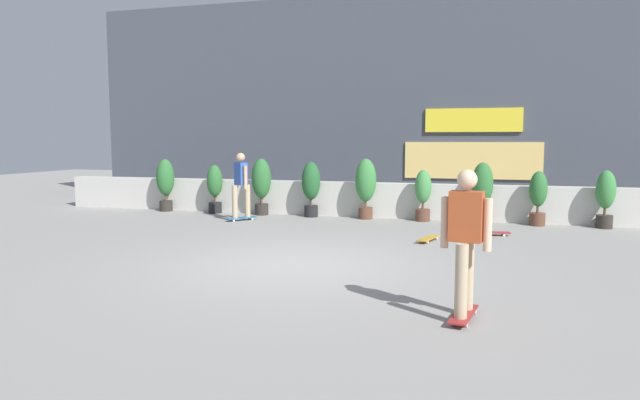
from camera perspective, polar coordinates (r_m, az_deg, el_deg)
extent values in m
plane|color=gray|center=(9.29, -2.58, -6.48)|extent=(48.00, 48.00, 0.00)
cube|color=beige|center=(14.96, 4.78, 0.04)|extent=(18.00, 0.40, 0.90)
cube|color=#424751|center=(18.86, 7.28, 9.78)|extent=(20.00, 2.00, 6.50)
cube|color=yellow|center=(17.56, 15.17, 7.77)|extent=(2.80, 0.08, 0.70)
cube|color=#F2CC72|center=(17.57, 15.06, 3.86)|extent=(4.00, 0.06, 1.10)
cylinder|color=#2D2823|center=(16.67, -15.24, -0.57)|extent=(0.36, 0.36, 0.30)
cylinder|color=brown|center=(16.65, -15.26, 0.20)|extent=(0.06, 0.06, 0.15)
ellipsoid|color=#2D6B33|center=(16.60, -15.31, 2.22)|extent=(0.50, 0.50, 1.03)
cylinder|color=black|center=(15.93, -10.51, -0.76)|extent=(0.36, 0.36, 0.30)
cylinder|color=brown|center=(15.91, -10.53, 0.05)|extent=(0.06, 0.06, 0.15)
ellipsoid|color=#2D6B33|center=(15.86, -10.56, 1.90)|extent=(0.43, 0.43, 0.88)
cylinder|color=#2D2823|center=(15.37, -5.90, -0.94)|extent=(0.36, 0.36, 0.30)
cylinder|color=brown|center=(15.34, -5.91, -0.10)|extent=(0.06, 0.06, 0.15)
ellipsoid|color=#2D6B33|center=(15.29, -5.93, 2.17)|extent=(0.52, 0.52, 1.07)
cylinder|color=black|center=(14.90, -0.91, -1.12)|extent=(0.36, 0.36, 0.30)
cylinder|color=brown|center=(14.88, -0.91, -0.26)|extent=(0.06, 0.06, 0.15)
ellipsoid|color=#235B2D|center=(14.82, -0.91, 1.94)|extent=(0.49, 0.49, 0.99)
cylinder|color=brown|center=(14.55, 4.60, -1.32)|extent=(0.36, 0.36, 0.30)
cylinder|color=brown|center=(14.52, 4.61, -0.44)|extent=(0.06, 0.06, 0.15)
ellipsoid|color=#387F3D|center=(14.46, 4.63, 2.01)|extent=(0.53, 0.53, 1.09)
cylinder|color=brown|center=(14.33, 10.29, -1.51)|extent=(0.36, 0.36, 0.30)
cylinder|color=brown|center=(14.30, 10.31, -0.61)|extent=(0.06, 0.06, 0.15)
ellipsoid|color=#428C47|center=(14.26, 10.34, 1.34)|extent=(0.41, 0.41, 0.83)
cylinder|color=brown|center=(14.26, 15.95, -1.68)|extent=(0.36, 0.36, 0.30)
cylinder|color=brown|center=(14.23, 15.97, -0.78)|extent=(0.06, 0.06, 0.15)
ellipsoid|color=#2D6B33|center=(14.18, 16.04, 1.58)|extent=(0.50, 0.50, 1.03)
cylinder|color=brown|center=(14.32, 21.02, -1.82)|extent=(0.36, 0.36, 0.30)
cylinder|color=brown|center=(14.29, 21.06, -0.93)|extent=(0.06, 0.06, 0.15)
ellipsoid|color=#2D6B33|center=(14.24, 21.13, 1.04)|extent=(0.41, 0.41, 0.84)
cylinder|color=#2D2823|center=(14.52, 26.70, -1.97)|extent=(0.36, 0.36, 0.30)
cylinder|color=brown|center=(14.49, 26.74, -1.09)|extent=(0.06, 0.06, 0.15)
ellipsoid|color=#387F3D|center=(14.44, 26.84, 0.94)|extent=(0.43, 0.43, 0.88)
cube|color=maroon|center=(6.70, 14.25, -11.06)|extent=(0.32, 0.82, 0.02)
cylinder|color=silver|center=(6.97, 14.00, -10.71)|extent=(0.04, 0.06, 0.06)
cylinder|color=silver|center=(6.94, 15.32, -10.81)|extent=(0.04, 0.06, 0.06)
cylinder|color=silver|center=(6.48, 13.09, -11.97)|extent=(0.04, 0.06, 0.06)
cylinder|color=silver|center=(6.45, 14.51, -12.09)|extent=(0.04, 0.06, 0.06)
cylinder|color=tan|center=(6.76, 14.64, -7.23)|extent=(0.14, 0.14, 0.82)
cylinder|color=tan|center=(6.41, 14.04, -7.93)|extent=(0.14, 0.14, 0.82)
cube|color=#B24C26|center=(6.46, 14.51, -1.61)|extent=(0.39, 0.25, 0.56)
sphere|color=beige|center=(6.42, 14.61, 2.02)|extent=(0.22, 0.22, 0.22)
cylinder|color=beige|center=(6.52, 12.46, -2.20)|extent=(0.09, 0.09, 0.58)
cylinder|color=beige|center=(6.43, 16.55, -2.42)|extent=(0.09, 0.09, 0.58)
cube|color=#266699|center=(14.36, -7.91, -1.79)|extent=(0.65, 0.75, 0.02)
cylinder|color=silver|center=(14.56, -7.16, -1.83)|extent=(0.06, 0.06, 0.06)
cylinder|color=silver|center=(14.42, -6.85, -1.90)|extent=(0.06, 0.06, 0.06)
cylinder|color=silver|center=(14.32, -8.98, -1.99)|extent=(0.06, 0.06, 0.06)
cylinder|color=silver|center=(14.17, -8.68, -2.06)|extent=(0.06, 0.06, 0.06)
cylinder|color=tan|center=(14.39, -7.31, -0.08)|extent=(0.14, 0.14, 0.82)
cylinder|color=tan|center=(14.22, -8.58, -0.17)|extent=(0.14, 0.14, 0.82)
cube|color=#3359B2|center=(14.25, -7.98, 2.63)|extent=(0.41, 0.38, 0.56)
sphere|color=tan|center=(14.23, -8.00, 4.28)|extent=(0.22, 0.22, 0.22)
cylinder|color=tan|center=(14.46, -8.41, 2.36)|extent=(0.09, 0.09, 0.58)
cylinder|color=tan|center=(14.05, -7.52, 2.26)|extent=(0.09, 0.09, 0.58)
cube|color=#BF8C26|center=(11.52, 10.86, -3.79)|extent=(0.40, 0.82, 0.02)
cylinder|color=silver|center=(11.80, 10.93, -3.75)|extent=(0.04, 0.06, 0.06)
cylinder|color=silver|center=(11.74, 11.67, -3.81)|extent=(0.04, 0.06, 0.06)
cylinder|color=silver|center=(11.32, 10.01, -4.14)|extent=(0.04, 0.06, 0.06)
cylinder|color=silver|center=(11.26, 10.77, -4.21)|extent=(0.04, 0.06, 0.06)
cube|color=maroon|center=(12.53, 16.81, -3.14)|extent=(0.82, 0.33, 0.02)
cylinder|color=silver|center=(12.66, 17.90, -3.26)|extent=(0.06, 0.04, 0.06)
cylinder|color=silver|center=(12.51, 18.04, -3.38)|extent=(0.06, 0.04, 0.06)
cylinder|color=silver|center=(12.57, 15.57, -3.25)|extent=(0.06, 0.04, 0.06)
cylinder|color=silver|center=(12.42, 15.68, -3.37)|extent=(0.06, 0.04, 0.06)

